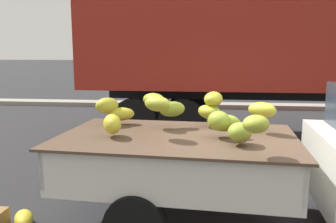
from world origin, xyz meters
TOP-DOWN VIEW (x-y plane):
  - ground at (0.00, 0.00)m, footprint 220.00×220.00m
  - curb_strip at (0.00, 9.19)m, footprint 80.00×0.80m
  - fallen_banana_bunch_near_tailgate at (-2.91, -0.49)m, footprint 0.39×0.45m

SIDE VIEW (x-z plane):
  - ground at x=0.00m, z-range 0.00..0.00m
  - curb_strip at x=0.00m, z-range 0.00..0.16m
  - fallen_banana_bunch_near_tailgate at x=-2.91m, z-range 0.00..0.18m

